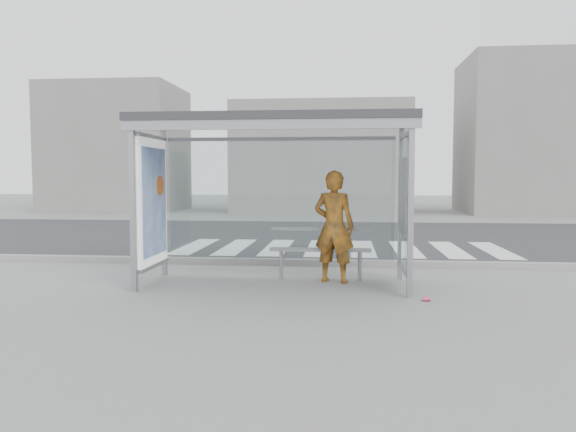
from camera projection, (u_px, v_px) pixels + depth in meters
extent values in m
plane|color=slate|center=(275.00, 285.00, 8.79)|extent=(80.00, 80.00, 0.00)
cube|color=#2D2D30|center=(306.00, 236.00, 15.73)|extent=(30.00, 10.00, 0.01)
cube|color=gray|center=(287.00, 262.00, 10.72)|extent=(30.00, 0.18, 0.12)
cube|color=silver|center=(195.00, 247.00, 13.50)|extent=(0.55, 3.00, 0.00)
cube|color=silver|center=(236.00, 247.00, 13.40)|extent=(0.55, 3.00, 0.00)
cube|color=silver|center=(277.00, 248.00, 13.30)|extent=(0.55, 3.00, 0.00)
cube|color=silver|center=(319.00, 248.00, 13.20)|extent=(0.55, 3.00, 0.00)
cube|color=silver|center=(362.00, 249.00, 13.10)|extent=(0.55, 3.00, 0.00)
cube|color=silver|center=(406.00, 249.00, 13.00)|extent=(0.55, 3.00, 0.00)
cube|color=silver|center=(450.00, 250.00, 12.90)|extent=(0.55, 3.00, 0.00)
cube|color=silver|center=(494.00, 250.00, 12.80)|extent=(0.55, 3.00, 0.00)
cube|color=gray|center=(133.00, 207.00, 8.20)|extent=(0.08, 0.08, 2.50)
cube|color=gray|center=(411.00, 209.00, 7.80)|extent=(0.08, 0.08, 2.50)
cube|color=gray|center=(164.00, 203.00, 9.59)|extent=(0.08, 0.08, 2.50)
cube|color=gray|center=(401.00, 204.00, 9.19)|extent=(0.08, 0.08, 2.50)
cube|color=#2D2D30|center=(274.00, 120.00, 8.60)|extent=(4.25, 1.65, 0.12)
cube|color=gray|center=(268.00, 123.00, 7.85)|extent=(4.25, 0.06, 0.18)
cube|color=white|center=(280.00, 200.00, 9.39)|extent=(3.80, 0.02, 2.00)
cube|color=white|center=(149.00, 202.00, 8.89)|extent=(0.15, 1.25, 2.00)
cube|color=blue|center=(155.00, 202.00, 8.88)|extent=(0.01, 1.10, 1.70)
cylinder|color=#CB5612|center=(160.00, 186.00, 9.11)|extent=(0.02, 0.32, 0.32)
cube|color=white|center=(405.00, 203.00, 8.49)|extent=(0.03, 1.25, 2.00)
cube|color=beige|center=(403.00, 196.00, 8.54)|extent=(0.03, 0.86, 1.16)
cube|color=slate|center=(117.00, 149.00, 27.43)|extent=(6.00, 5.00, 6.00)
cube|color=slate|center=(322.00, 159.00, 26.47)|extent=(8.00, 5.00, 5.00)
cube|color=slate|center=(520.00, 136.00, 25.49)|extent=(5.00, 5.00, 7.00)
imported|color=#E85815|center=(334.00, 227.00, 8.96)|extent=(0.75, 0.59, 1.80)
cube|color=slate|center=(320.00, 250.00, 9.15)|extent=(1.65, 0.20, 0.05)
cylinder|color=slate|center=(281.00, 265.00, 9.23)|extent=(0.06, 0.06, 0.48)
cylinder|color=slate|center=(360.00, 266.00, 9.10)|extent=(0.06, 0.06, 0.48)
cube|color=slate|center=(321.00, 229.00, 9.31)|extent=(1.65, 0.04, 0.05)
cylinder|color=#D93F78|center=(426.00, 299.00, 7.64)|extent=(0.11, 0.07, 0.06)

